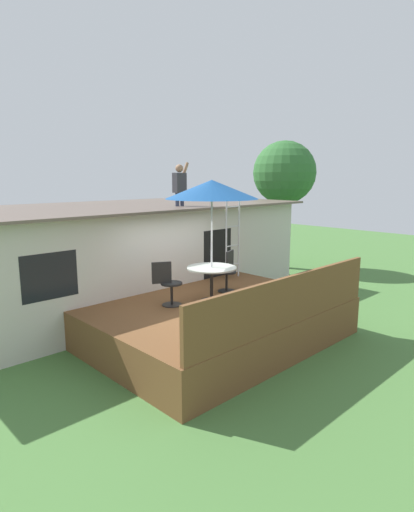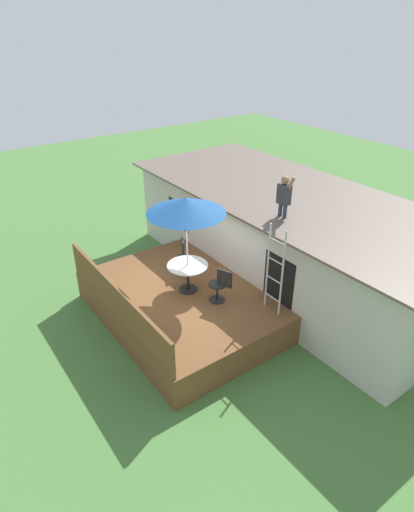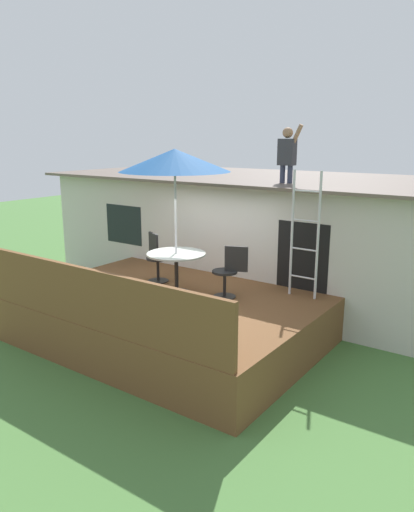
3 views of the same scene
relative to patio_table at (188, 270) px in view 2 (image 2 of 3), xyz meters
name	(u,v)px [view 2 (image 2 of 3)]	position (x,y,z in m)	size (l,w,h in m)	color
ground_plane	(186,315)	(-0.01, -0.08, -1.39)	(40.00, 40.00, 0.00)	#477538
house	(286,236)	(-0.01, 3.51, -0.05)	(10.50, 4.50, 2.66)	beige
deck	(186,303)	(-0.01, -0.08, -0.99)	(5.13, 3.90, 0.80)	brown
deck_railing	(116,301)	(-0.01, -1.99, -0.14)	(5.03, 0.08, 0.90)	brown
patio_table	(188,270)	(0.00, 0.00, 0.00)	(1.04, 1.04, 0.74)	black
patio_umbrella	(186,206)	(0.00, 0.00, 1.76)	(1.90, 1.90, 2.54)	silver
step_ladder	(275,270)	(1.90, 1.15, 0.51)	(0.52, 0.04, 2.20)	silver
person_figure	(284,194)	(1.01, 2.18, 1.88)	(0.47, 0.20, 1.11)	#33384C
patio_chair_left	(183,257)	(-0.84, 0.41, -0.13)	(0.59, 0.44, 0.92)	black
patio_chair_right	(220,285)	(0.88, 0.36, -0.13)	(0.60, 0.44, 0.92)	black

